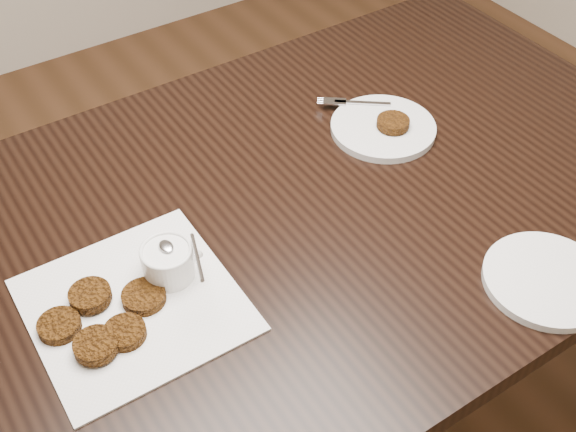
{
  "coord_description": "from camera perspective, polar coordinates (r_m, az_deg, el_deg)",
  "views": [
    {
      "loc": [
        -0.51,
        -0.73,
        1.63
      ],
      "look_at": [
        -0.04,
        -0.01,
        0.8
      ],
      "focal_mm": 45.17,
      "sensor_mm": 36.0,
      "label": 1
    }
  ],
  "objects": [
    {
      "name": "table",
      "position": [
        1.58,
        1.75,
        -8.38
      ],
      "size": [
        1.45,
        0.93,
        0.75
      ],
      "primitive_type": "cube",
      "color": "black",
      "rests_on": "floor"
    },
    {
      "name": "napkin",
      "position": [
        1.15,
        -12.02,
        -6.85
      ],
      "size": [
        0.31,
        0.31,
        0.0
      ],
      "primitive_type": "cube",
      "rotation": [
        0.0,
        0.0,
        -0.01
      ],
      "color": "white",
      "rests_on": "table"
    },
    {
      "name": "sauce_ramekin",
      "position": [
        1.13,
        -9.62,
        -2.56
      ],
      "size": [
        0.14,
        0.14,
        0.12
      ],
      "primitive_type": null,
      "rotation": [
        0.0,
        0.0,
        -0.34
      ],
      "color": "white",
      "rests_on": "napkin"
    },
    {
      "name": "patty_cluster",
      "position": [
        1.12,
        -14.26,
        -8.12
      ],
      "size": [
        0.28,
        0.28,
        0.02
      ],
      "primitive_type": null,
      "rotation": [
        0.0,
        0.0,
        0.28
      ],
      "color": "#5D330C",
      "rests_on": "napkin"
    },
    {
      "name": "plate_with_patty",
      "position": [
        1.45,
        7.52,
        7.14
      ],
      "size": [
        0.29,
        0.29,
        0.03
      ],
      "primitive_type": null,
      "rotation": [
        0.0,
        0.0,
        -0.66
      ],
      "color": "silver",
      "rests_on": "table"
    },
    {
      "name": "plate_empty",
      "position": [
        1.22,
        19.7,
        -4.76
      ],
      "size": [
        0.24,
        0.24,
        0.01
      ],
      "primitive_type": "cylinder",
      "rotation": [
        0.0,
        0.0,
        0.25
      ],
      "color": "white",
      "rests_on": "table"
    }
  ]
}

